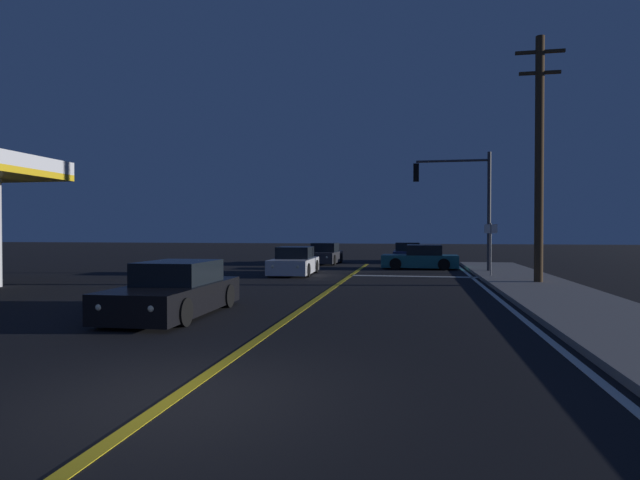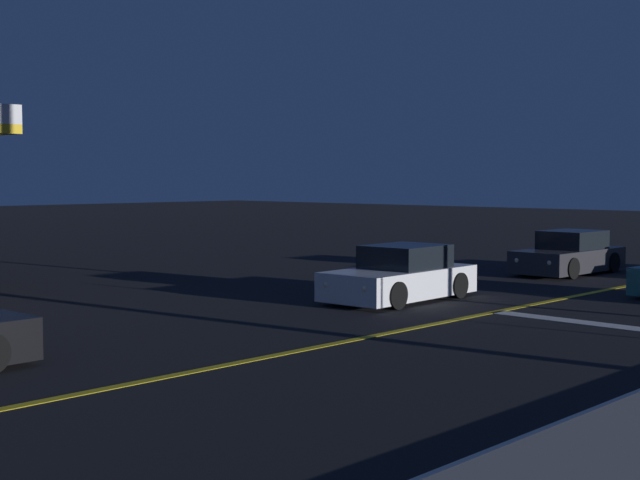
% 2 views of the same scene
% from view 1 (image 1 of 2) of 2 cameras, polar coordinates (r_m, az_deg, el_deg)
% --- Properties ---
extents(ground_plane, '(160.00, 160.00, 0.00)m').
position_cam_1_polar(ground_plane, '(7.01, -15.99, -16.58)').
color(ground_plane, black).
extents(sidewalk_right, '(3.20, 35.55, 0.15)m').
position_cam_1_polar(sidewalk_right, '(16.58, 25.94, -6.16)').
color(sidewalk_right, gray).
rests_on(sidewalk_right, ground).
extents(lane_line_center, '(0.20, 33.57, 0.01)m').
position_cam_1_polar(lane_line_center, '(16.27, -0.21, -6.44)').
color(lane_line_center, gold).
rests_on(lane_line_center, ground).
extents(lane_line_edge_right, '(0.16, 33.57, 0.01)m').
position_cam_1_polar(lane_line_edge_right, '(16.19, 19.57, -6.53)').
color(lane_line_edge_right, silver).
rests_on(lane_line_edge_right, ground).
extents(stop_bar, '(5.79, 0.50, 0.01)m').
position_cam_1_polar(stop_bar, '(24.32, 10.23, -3.98)').
color(stop_bar, silver).
rests_on(stop_bar, ground).
extents(car_following_oncoming_teal, '(4.22, 2.04, 1.34)m').
position_cam_1_polar(car_following_oncoming_teal, '(29.20, 11.09, -2.02)').
color(car_following_oncoming_teal, '#195960').
rests_on(car_following_oncoming_teal, ground).
extents(car_mid_block_black, '(2.06, 4.74, 1.34)m').
position_cam_1_polar(car_mid_block_black, '(13.55, -15.74, -5.51)').
color(car_mid_block_black, black).
rests_on(car_mid_block_black, ground).
extents(car_side_waiting_navy, '(1.93, 4.54, 1.34)m').
position_cam_1_polar(car_side_waiting_navy, '(35.43, 9.68, -1.48)').
color(car_side_waiting_navy, navy).
rests_on(car_side_waiting_navy, ground).
extents(car_lead_oncoming_charcoal, '(1.93, 4.21, 1.34)m').
position_cam_1_polar(car_lead_oncoming_charcoal, '(33.24, 0.51, -1.64)').
color(car_lead_oncoming_charcoal, '#2D2D33').
rests_on(car_lead_oncoming_charcoal, ground).
extents(car_distant_tail_white, '(2.06, 4.26, 1.34)m').
position_cam_1_polar(car_distant_tail_white, '(25.04, -2.86, -2.50)').
color(car_distant_tail_white, silver).
rests_on(car_distant_tail_white, ground).
extents(traffic_signal_near_right, '(3.78, 0.28, 6.02)m').
position_cam_1_polar(traffic_signal_near_right, '(26.69, 15.43, 5.02)').
color(traffic_signal_near_right, '#38383D').
rests_on(traffic_signal_near_right, ground).
extents(utility_pole_right, '(1.81, 0.33, 9.59)m').
position_cam_1_polar(utility_pole_right, '(21.77, 23.10, 8.45)').
color(utility_pole_right, '#42301E').
rests_on(utility_pole_right, ground).
extents(street_sign_corner, '(0.56, 0.09, 2.46)m').
position_cam_1_polar(street_sign_corner, '(23.96, 18.38, -0.14)').
color(street_sign_corner, slate).
rests_on(street_sign_corner, ground).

